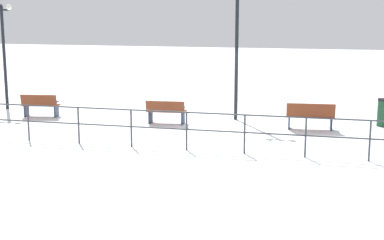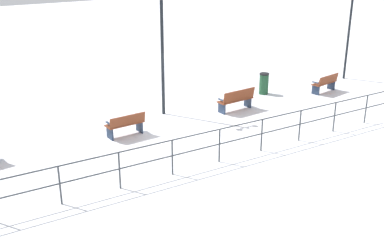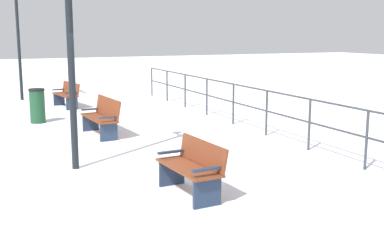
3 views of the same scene
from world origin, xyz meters
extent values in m
plane|color=white|center=(0.00, 0.00, 0.00)|extent=(80.00, 80.00, 0.00)
cube|color=brown|center=(0.06, -7.48, 0.44)|extent=(0.67, 1.48, 0.04)
cube|color=brown|center=(-0.15, -7.52, 0.65)|extent=(0.35, 1.42, 0.39)
cube|color=#23334C|center=(0.17, -8.08, 0.22)|extent=(0.39, 0.12, 0.44)
cube|color=#23334C|center=(-0.05, -6.88, 0.22)|extent=(0.39, 0.12, 0.44)
cube|color=#23334C|center=(0.19, -8.08, 0.56)|extent=(0.39, 0.14, 0.04)
cube|color=#23334C|center=(-0.03, -6.87, 0.56)|extent=(0.39, 0.14, 0.04)
cube|color=brown|center=(0.11, -2.49, 0.44)|extent=(0.59, 1.63, 0.04)
cube|color=brown|center=(-0.13, -2.51, 0.69)|extent=(0.24, 1.60, 0.47)
cube|color=#23334C|center=(0.16, -3.19, 0.22)|extent=(0.42, 0.08, 0.44)
cube|color=#23334C|center=(0.05, -1.80, 0.22)|extent=(0.42, 0.08, 0.44)
cube|color=#23334C|center=(0.18, -3.19, 0.56)|extent=(0.43, 0.10, 0.04)
cube|color=#23334C|center=(0.07, -1.80, 0.56)|extent=(0.43, 0.10, 0.04)
cube|color=brown|center=(-0.09, 2.49, 0.45)|extent=(0.60, 1.41, 0.04)
cube|color=brown|center=(-0.34, 2.48, 0.66)|extent=(0.20, 1.38, 0.38)
cube|color=#23334C|center=(-0.05, 1.90, 0.23)|extent=(0.45, 0.08, 0.45)
cube|color=#23334C|center=(-0.13, 3.08, 0.23)|extent=(0.45, 0.08, 0.45)
cube|color=#23334C|center=(-0.03, 1.91, 0.57)|extent=(0.46, 0.10, 0.04)
cube|color=#23334C|center=(-0.11, 3.08, 0.57)|extent=(0.46, 0.10, 0.04)
cylinder|color=black|center=(1.22, -10.09, 2.08)|extent=(0.11, 0.11, 4.15)
cylinder|color=black|center=(1.22, 0.23, 2.36)|extent=(0.13, 0.13, 4.72)
cylinder|color=#383D42|center=(-3.66, -5.88, 0.55)|extent=(0.05, 0.05, 1.11)
cylinder|color=#383D42|center=(-3.66, -4.20, 0.55)|extent=(0.05, 0.05, 1.11)
cylinder|color=#383D42|center=(-3.66, -2.52, 0.55)|extent=(0.05, 0.05, 1.11)
cylinder|color=#383D42|center=(-3.66, -0.84, 0.55)|extent=(0.05, 0.05, 1.11)
cylinder|color=#383D42|center=(-3.66, 0.84, 0.55)|extent=(0.05, 0.05, 1.11)
cylinder|color=#383D42|center=(-3.66, 2.52, 0.55)|extent=(0.05, 0.05, 1.11)
cylinder|color=#383D42|center=(-3.66, 4.20, 0.55)|extent=(0.05, 0.05, 1.11)
cylinder|color=#383D42|center=(-3.66, 5.88, 0.55)|extent=(0.05, 0.05, 1.11)
cylinder|color=#383D42|center=(-3.66, 0.00, 1.11)|extent=(0.04, 18.47, 0.04)
cylinder|color=#383D42|center=(-3.66, 0.00, 0.61)|extent=(0.04, 18.47, 0.04)
cylinder|color=#1E4C2D|center=(1.27, -4.93, 0.45)|extent=(0.41, 0.41, 0.90)
cylinder|color=black|center=(1.27, -4.93, 0.93)|extent=(0.43, 0.43, 0.06)
camera|label=1|loc=(-19.02, -3.13, 4.01)|focal=52.97mm
camera|label=2|loc=(-15.02, 8.67, 6.57)|focal=44.99mm
camera|label=3|loc=(2.85, 9.18, 2.52)|focal=45.62mm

